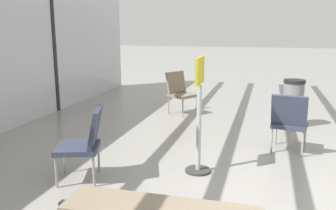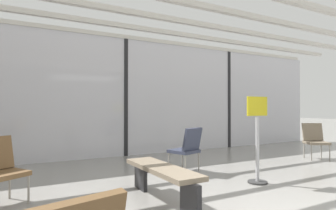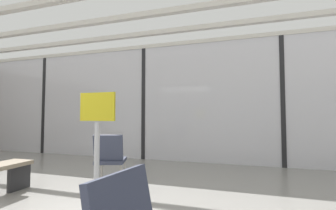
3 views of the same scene
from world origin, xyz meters
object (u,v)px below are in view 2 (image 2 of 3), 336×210
(parked_airplane, at_px, (80,91))
(lounge_chair_2, at_px, (315,139))
(lounge_chair_5, at_px, (187,147))
(waiting_bench, at_px, (162,174))
(info_sign, at_px, (257,142))

(parked_airplane, relative_size, lounge_chair_2, 14.22)
(lounge_chair_5, xyz_separation_m, waiting_bench, (-1.24, -1.31, -0.13))
(lounge_chair_2, distance_m, info_sign, 3.13)
(lounge_chair_5, xyz_separation_m, info_sign, (0.59, -1.24, 0.18))
(parked_airplane, bearing_deg, lounge_chair_5, -88.11)
(parked_airplane, bearing_deg, waiting_bench, -95.38)
(lounge_chair_2, relative_size, info_sign, 0.60)
(lounge_chair_2, xyz_separation_m, info_sign, (-2.97, -0.97, 0.18))
(lounge_chair_5, distance_m, info_sign, 1.39)
(parked_airplane, height_order, info_sign, parked_airplane)
(parked_airplane, height_order, lounge_chair_5, parked_airplane)
(lounge_chair_5, bearing_deg, info_sign, 96.84)
(lounge_chair_2, bearing_deg, parked_airplane, 145.28)
(parked_airplane, distance_m, lounge_chair_2, 9.95)
(waiting_bench, bearing_deg, lounge_chair_2, -79.29)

